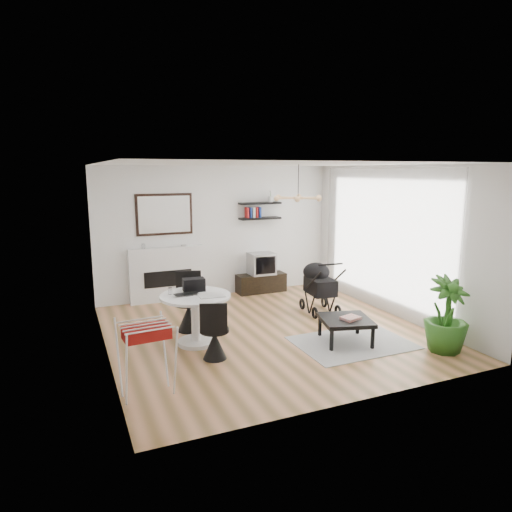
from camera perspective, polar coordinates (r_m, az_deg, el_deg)
name	(u,v)px	position (r m, az deg, el deg)	size (l,w,h in m)	color
floor	(267,331)	(7.59, 1.38, -9.41)	(5.00, 5.00, 0.00)	olive
ceiling	(268,164)	(7.13, 1.47, 11.42)	(5.00, 5.00, 0.00)	white
wall_back	(217,231)	(9.54, -4.84, 3.07)	(5.00, 5.00, 0.00)	white
wall_left	(102,263)	(6.62, -18.67, -0.83)	(5.00, 5.00, 0.00)	white
wall_right	(394,241)	(8.57, 16.81, 1.79)	(5.00, 5.00, 0.00)	white
sheer_curtain	(382,240)	(8.66, 15.46, 1.95)	(0.04, 3.60, 2.60)	white
fireplace	(167,268)	(9.30, -11.07, -1.45)	(1.50, 0.17, 2.16)	white
shelf_lower	(260,218)	(9.72, 0.50, 4.73)	(0.90, 0.25, 0.04)	black
shelf_upper	(260,203)	(9.69, 0.50, 6.61)	(0.90, 0.25, 0.04)	black
pendant_lamp	(298,198)	(7.72, 5.28, 7.24)	(0.90, 0.90, 0.10)	#DEAE75
tv_console	(261,283)	(9.90, 0.64, -3.39)	(1.07, 0.37, 0.40)	black
crt_tv	(261,263)	(9.80, 0.68, -0.93)	(0.53, 0.47, 0.47)	#ACACAE
dining_table	(196,312)	(6.97, -7.54, -6.91)	(1.06, 1.06, 0.77)	white
laptop	(187,295)	(6.84, -8.61, -4.86)	(0.36, 0.23, 0.03)	black
black_bag	(194,285)	(7.10, -7.78, -3.57)	(0.33, 0.20, 0.20)	black
newspaper	(211,295)	(6.83, -5.64, -4.90)	(0.37, 0.31, 0.01)	beige
drinking_glass	(170,291)	(6.97, -10.68, -4.32)	(0.06, 0.06, 0.10)	white
chair_far	(189,312)	(7.63, -8.40, -6.99)	(0.50, 0.51, 0.97)	black
chair_near	(215,341)	(6.48, -5.20, -10.49)	(0.45, 0.46, 0.86)	black
drying_rack	(147,358)	(5.56, -13.51, -12.27)	(0.64, 0.60, 0.89)	white
stroller	(319,289)	(8.58, 7.86, -4.07)	(0.59, 0.87, 1.02)	black
rug	(352,343)	(7.26, 11.95, -10.56)	(1.72, 1.24, 0.01)	#969696
coffee_table	(346,321)	(7.16, 11.15, -7.96)	(0.90, 0.90, 0.38)	black
magazines	(351,318)	(7.11, 11.74, -7.59)	(0.27, 0.21, 0.04)	#BF3C2F
potted_plant	(447,315)	(7.18, 22.71, -6.78)	(0.62, 0.62, 1.11)	#2A621C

